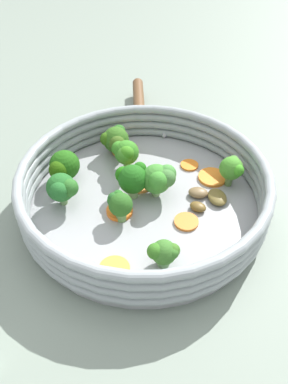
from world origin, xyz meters
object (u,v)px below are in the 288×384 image
(carrot_slice_4, at_px, (114,269))
(broccoli_floret_6, at_px, (125,153))
(skillet, at_px, (144,203))
(carrot_slice_2, at_px, (186,222))
(broccoli_floret_2, at_px, (63,166))
(carrot_slice_5, at_px, (212,177))
(broccoli_floret_1, at_px, (62,188))
(mushroom_piece_1, at_px, (198,193))
(broccoli_floret_0, at_px, (119,204))
(broccoli_floret_5, at_px, (116,140))
(mushroom_piece_2, at_px, (198,207))
(broccoli_floret_3, at_px, (232,168))
(carrot_slice_1, at_px, (125,149))
(mushroom_piece_0, at_px, (217,197))
(mushroom_piece_3, at_px, (159,180))
(carrot_slice_3, at_px, (120,211))
(broccoli_floret_8, at_px, (164,253))
(broccoli_floret_4, at_px, (133,177))
(carrot_slice_6, at_px, (189,165))
(broccoli_floret_7, at_px, (159,179))
(carrot_slice_0, at_px, (139,182))

(carrot_slice_4, height_order, broccoli_floret_6, broccoli_floret_6)
(skillet, distance_m, carrot_slice_4, 0.13)
(carrot_slice_2, height_order, broccoli_floret_2, broccoli_floret_2)
(carrot_slice_5, relative_size, broccoli_floret_6, 0.86)
(carrot_slice_2, bearing_deg, broccoli_floret_1, 106.00)
(carrot_slice_2, height_order, broccoli_floret_1, broccoli_floret_1)
(mushroom_piece_1, bearing_deg, broccoli_floret_6, 88.10)
(broccoli_floret_0, xyz_separation_m, broccoli_floret_5, (0.12, 0.08, 0.00))
(mushroom_piece_1, bearing_deg, mushroom_piece_2, -158.80)
(broccoli_floret_0, relative_size, mushroom_piece_1, 1.55)
(broccoli_floret_0, xyz_separation_m, broccoli_floret_3, (0.14, -0.11, 0.00))
(carrot_slice_1, distance_m, broccoli_floret_0, 0.16)
(mushroom_piece_0, xyz_separation_m, mushroom_piece_1, (-0.00, 0.03, 0.00))
(carrot_slice_5, distance_m, mushroom_piece_3, 0.08)
(carrot_slice_3, xyz_separation_m, broccoli_floret_8, (-0.05, -0.09, 0.02))
(broccoli_floret_5, bearing_deg, carrot_slice_2, -118.77)
(carrot_slice_1, relative_size, broccoli_floret_4, 0.84)
(broccoli_floret_1, relative_size, mushroom_piece_1, 1.78)
(carrot_slice_3, height_order, broccoli_floret_1, broccoli_floret_1)
(broccoli_floret_4, bearing_deg, broccoli_floret_0, -171.52)
(carrot_slice_6, distance_m, broccoli_floret_8, 0.20)
(carrot_slice_1, height_order, carrot_slice_2, same)
(broccoli_floret_8, xyz_separation_m, mushroom_piece_3, (0.13, 0.07, -0.02))
(carrot_slice_4, height_order, broccoli_floret_5, broccoli_floret_5)
(broccoli_floret_4, xyz_separation_m, mushroom_piece_3, (0.04, -0.02, -0.02))
(carrot_slice_3, xyz_separation_m, mushroom_piece_2, (0.06, -0.09, 0.00))
(broccoli_floret_6, bearing_deg, carrot_slice_3, -155.71)
(carrot_slice_1, distance_m, broccoli_floret_8, 0.24)
(skillet, bearing_deg, carrot_slice_2, -100.51)
(broccoli_floret_3, xyz_separation_m, mushroom_piece_1, (-0.04, 0.03, -0.03))
(carrot_slice_1, relative_size, broccoli_floret_3, 0.91)
(carrot_slice_1, bearing_deg, broccoli_floret_7, -126.34)
(broccoli_floret_4, bearing_deg, carrot_slice_5, -46.72)
(carrot_slice_1, relative_size, mushroom_piece_1, 1.57)
(carrot_slice_0, height_order, carrot_slice_4, same)
(skillet, xyz_separation_m, carrot_slice_0, (0.03, 0.02, 0.01))
(mushroom_piece_2, bearing_deg, carrot_slice_0, 83.80)
(broccoli_floret_7, distance_m, broccoli_floret_8, 0.12)
(broccoli_floret_0, height_order, broccoli_floret_4, broccoli_floret_4)
(broccoli_floret_2, bearing_deg, broccoli_floret_5, -19.08)
(broccoli_floret_8, bearing_deg, skillet, 39.38)
(broccoli_floret_4, relative_size, mushroom_piece_1, 1.86)
(carrot_slice_4, distance_m, mushroom_piece_2, 0.15)
(broccoli_floret_0, relative_size, broccoli_floret_5, 0.88)
(broccoli_floret_3, distance_m, mushroom_piece_3, 0.11)
(carrot_slice_0, distance_m, mushroom_piece_1, 0.09)
(carrot_slice_1, height_order, broccoli_floret_2, broccoli_floret_2)
(carrot_slice_4, height_order, broccoli_floret_3, broccoli_floret_3)
(carrot_slice_2, bearing_deg, mushroom_piece_1, 5.99)
(broccoli_floret_0, bearing_deg, mushroom_piece_1, -40.51)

